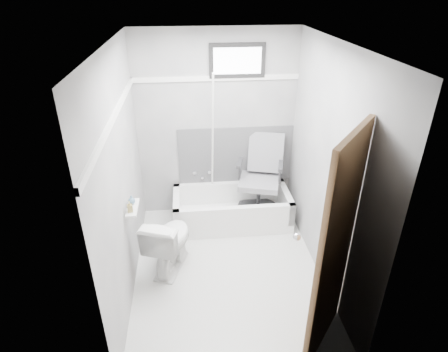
{
  "coord_description": "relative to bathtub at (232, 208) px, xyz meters",
  "views": [
    {
      "loc": [
        -0.36,
        -3.16,
        2.87
      ],
      "look_at": [
        0.0,
        0.35,
        1.0
      ],
      "focal_mm": 30.0,
      "sensor_mm": 36.0,
      "label": 1
    }
  ],
  "objects": [
    {
      "name": "wall_front",
      "position": [
        -0.16,
        -2.23,
        0.99
      ],
      "size": [
        2.0,
        0.02,
        2.4
      ],
      "primitive_type": "cube",
      "color": "slate",
      "rests_on": "floor"
    },
    {
      "name": "office_chair",
      "position": [
        0.36,
        0.05,
        0.42
      ],
      "size": [
        0.72,
        0.72,
        1.01
      ],
      "primitive_type": null,
      "rotation": [
        0.0,
        0.0,
        -0.27
      ],
      "color": "slate",
      "rests_on": "bathtub"
    },
    {
      "name": "wall_right",
      "position": [
        0.84,
        -0.93,
        0.99
      ],
      "size": [
        0.02,
        2.6,
        2.4
      ],
      "primitive_type": "cube",
      "color": "slate",
      "rests_on": "floor"
    },
    {
      "name": "faucet",
      "position": [
        -0.36,
        0.34,
        0.34
      ],
      "size": [
        0.26,
        0.1,
        0.16
      ],
      "primitive_type": null,
      "color": "silver",
      "rests_on": "wall_back"
    },
    {
      "name": "backerboard",
      "position": [
        0.09,
        0.36,
        0.59
      ],
      "size": [
        1.5,
        0.02,
        0.78
      ],
      "primitive_type": "cube",
      "color": "#4C4C4F",
      "rests_on": "wall_back"
    },
    {
      "name": "soap_bottle_b",
      "position": [
        -1.1,
        -0.9,
        0.75
      ],
      "size": [
        0.09,
        0.09,
        0.09
      ],
      "primitive_type": "imported",
      "rotation": [
        0.0,
        0.0,
        0.44
      ],
      "color": "slate",
      "rests_on": "shelf"
    },
    {
      "name": "pole",
      "position": [
        -0.23,
        0.13,
        0.84
      ],
      "size": [
        0.02,
        0.54,
        1.89
      ],
      "primitive_type": "cylinder",
      "rotation": [
        0.27,
        0.0,
        0.0
      ],
      "color": "white",
      "rests_on": "bathtub"
    },
    {
      "name": "window",
      "position": [
        0.09,
        0.36,
        1.81
      ],
      "size": [
        0.66,
        0.04,
        0.4
      ],
      "primitive_type": null,
      "color": "black",
      "rests_on": "wall_back"
    },
    {
      "name": "floor",
      "position": [
        -0.16,
        -0.93,
        -0.21
      ],
      "size": [
        2.6,
        2.6,
        0.0
      ],
      "primitive_type": "plane",
      "color": "white",
      "rests_on": "ground"
    },
    {
      "name": "wall_left",
      "position": [
        -1.16,
        -0.93,
        0.99
      ],
      "size": [
        0.02,
        2.6,
        2.4
      ],
      "primitive_type": "cube",
      "color": "slate",
      "rests_on": "floor"
    },
    {
      "name": "toilet",
      "position": [
        -0.78,
        -0.8,
        0.13
      ],
      "size": [
        0.6,
        0.79,
        0.69
      ],
      "primitive_type": "imported",
      "rotation": [
        0.0,
        0.0,
        2.81
      ],
      "color": "white",
      "rests_on": "floor"
    },
    {
      "name": "soap_bottle_a",
      "position": [
        -1.1,
        -1.04,
        0.76
      ],
      "size": [
        0.06,
        0.06,
        0.11
      ],
      "primitive_type": "imported",
      "rotation": [
        0.0,
        0.0,
        0.23
      ],
      "color": "#96864B",
      "rests_on": "shelf"
    },
    {
      "name": "door",
      "position": [
        0.82,
        -2.21,
        0.79
      ],
      "size": [
        0.78,
        0.78,
        2.0
      ],
      "primitive_type": null,
      "color": "brown",
      "rests_on": "floor"
    },
    {
      "name": "trim_left",
      "position": [
        -1.15,
        -0.93,
        1.61
      ],
      "size": [
        0.02,
        2.6,
        0.06
      ],
      "primitive_type": "cube",
      "color": "white",
      "rests_on": "wall_left"
    },
    {
      "name": "shelf",
      "position": [
        -1.09,
        -0.96,
        0.69
      ],
      "size": [
        0.1,
        0.32,
        0.02
      ],
      "primitive_type": "cube",
      "color": "silver",
      "rests_on": "wall_left"
    },
    {
      "name": "ceiling",
      "position": [
        -0.16,
        -0.93,
        2.19
      ],
      "size": [
        2.6,
        2.6,
        0.0
      ],
      "primitive_type": "plane",
      "rotation": [
        3.14,
        0.0,
        0.0
      ],
      "color": "silver",
      "rests_on": "floor"
    },
    {
      "name": "trim_back",
      "position": [
        -0.16,
        0.36,
        1.61
      ],
      "size": [
        2.0,
        0.02,
        0.06
      ],
      "primitive_type": "cube",
      "color": "white",
      "rests_on": "wall_back"
    },
    {
      "name": "bathtub",
      "position": [
        0.0,
        0.0,
        0.0
      ],
      "size": [
        1.5,
        0.7,
        0.42
      ],
      "primitive_type": null,
      "color": "white",
      "rests_on": "floor"
    },
    {
      "name": "wall_back",
      "position": [
        -0.16,
        0.37,
        0.99
      ],
      "size": [
        2.0,
        0.02,
        2.4
      ],
      "primitive_type": "cube",
      "color": "slate",
      "rests_on": "floor"
    }
  ]
}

